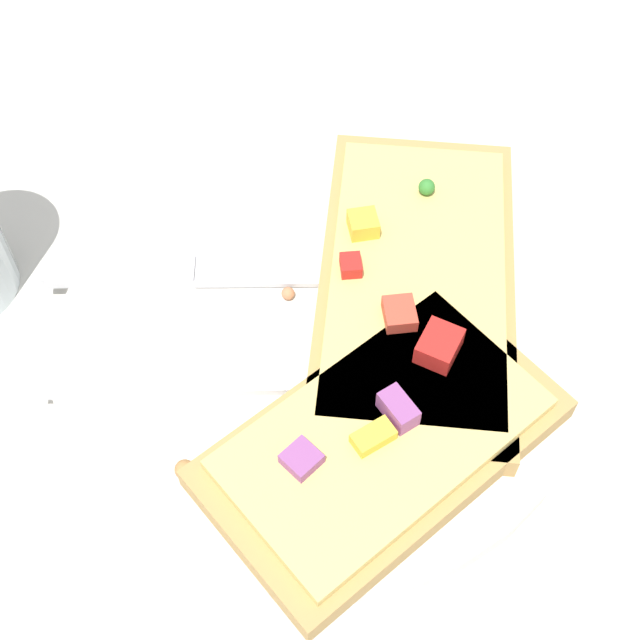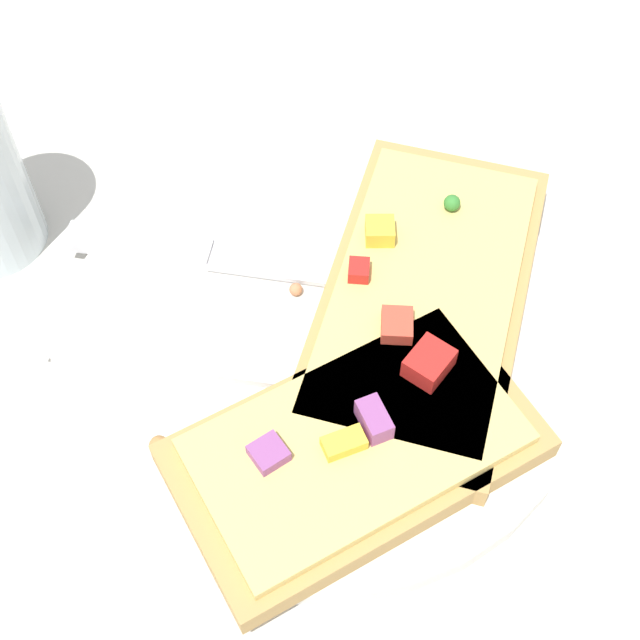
{
  "view_description": "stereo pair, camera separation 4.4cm",
  "coord_description": "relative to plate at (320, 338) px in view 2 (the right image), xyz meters",
  "views": [
    {
      "loc": [
        -0.2,
        0.15,
        0.39
      ],
      "look_at": [
        0.0,
        0.0,
        0.02
      ],
      "focal_mm": 50.0,
      "sensor_mm": 36.0,
      "label": 1
    },
    {
      "loc": [
        -0.22,
        0.12,
        0.39
      ],
      "look_at": [
        0.0,
        0.0,
        0.02
      ],
      "focal_mm": 50.0,
      "sensor_mm": 36.0,
      "label": 2
    }
  ],
  "objects": [
    {
      "name": "crumb_scatter",
      "position": [
        -0.06,
        0.04,
        0.01
      ],
      "size": [
        0.14,
        0.11,
        0.01
      ],
      "color": "tan",
      "rests_on": "plate"
    },
    {
      "name": "fork",
      "position": [
        -0.01,
        0.03,
        0.01
      ],
      "size": [
        0.14,
        0.18,
        0.01
      ],
      "rotation": [
        0.0,
        0.0,
        4.07
      ],
      "color": "silver",
      "rests_on": "plate"
    },
    {
      "name": "knife",
      "position": [
        0.06,
        0.02,
        0.01
      ],
      "size": [
        0.14,
        0.18,
        0.01
      ],
      "rotation": [
        0.0,
        0.0,
        4.06
      ],
      "color": "silver",
      "rests_on": "plate"
    },
    {
      "name": "plate",
      "position": [
        0.0,
        0.0,
        0.0
      ],
      "size": [
        0.27,
        0.27,
        0.01
      ],
      "color": "silver",
      "rests_on": "ground"
    },
    {
      "name": "pizza_slice_corner",
      "position": [
        -0.07,
        0.02,
        0.02
      ],
      "size": [
        0.1,
        0.17,
        0.03
      ],
      "rotation": [
        0.0,
        0.0,
        4.75
      ],
      "color": "tan",
      "rests_on": "plate"
    },
    {
      "name": "ground_plane",
      "position": [
        0.0,
        0.0,
        -0.01
      ],
      "size": [
        4.0,
        4.0,
        0.0
      ],
      "primitive_type": "plane",
      "color": "beige"
    },
    {
      "name": "pizza_slice_main",
      "position": [
        -0.01,
        -0.05,
        0.02
      ],
      "size": [
        0.21,
        0.21,
        0.03
      ],
      "rotation": [
        0.0,
        0.0,
        5.52
      ],
      "color": "tan",
      "rests_on": "plate"
    }
  ]
}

